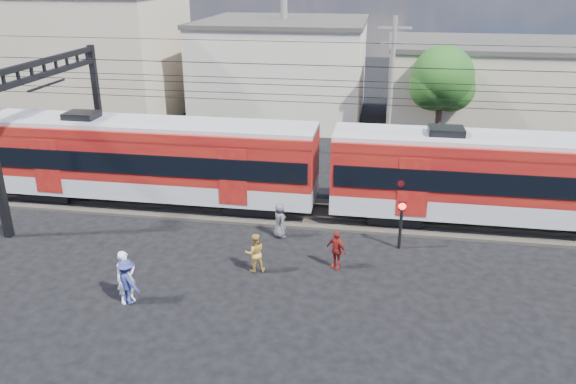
% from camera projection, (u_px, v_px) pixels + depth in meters
% --- Properties ---
extents(ground, '(120.00, 120.00, 0.00)m').
position_uv_depth(ground, '(209.00, 301.00, 19.53)').
color(ground, black).
rests_on(ground, ground).
extents(track_bed, '(70.00, 3.40, 0.12)m').
position_uv_depth(track_bed, '(258.00, 209.00, 26.84)').
color(track_bed, '#2D2823').
rests_on(track_bed, ground).
extents(rail_near, '(70.00, 0.12, 0.12)m').
position_uv_depth(rail_near, '(254.00, 213.00, 26.11)').
color(rail_near, '#59544C').
rests_on(rail_near, track_bed).
extents(rail_far, '(70.00, 0.12, 0.12)m').
position_uv_depth(rail_far, '(261.00, 201.00, 27.48)').
color(rail_far, '#59544C').
rests_on(rail_far, track_bed).
extents(commuter_train, '(50.30, 3.08, 4.17)m').
position_uv_depth(commuter_train, '(153.00, 157.00, 26.74)').
color(commuter_train, black).
rests_on(commuter_train, ground).
extents(catenary, '(70.00, 9.30, 7.52)m').
position_uv_depth(catenary, '(75.00, 98.00, 26.29)').
color(catenary, black).
rests_on(catenary, ground).
extents(building_west, '(14.28, 10.20, 9.30)m').
position_uv_depth(building_west, '(82.00, 56.00, 42.40)').
color(building_west, tan).
rests_on(building_west, ground).
extents(building_midwest, '(12.24, 12.24, 7.30)m').
position_uv_depth(building_midwest, '(284.00, 68.00, 43.23)').
color(building_midwest, beige).
rests_on(building_midwest, ground).
extents(building_mideast, '(16.32, 10.20, 6.30)m').
position_uv_depth(building_mideast, '(508.00, 89.00, 38.22)').
color(building_mideast, tan).
rests_on(building_mideast, ground).
extents(utility_pole_mid, '(1.80, 0.24, 8.50)m').
position_uv_depth(utility_pole_mid, '(391.00, 91.00, 30.69)').
color(utility_pole_mid, slate).
rests_on(utility_pole_mid, ground).
extents(tree_near, '(3.82, 3.64, 6.72)m').
position_uv_depth(tree_near, '(445.00, 81.00, 32.99)').
color(tree_near, '#382619').
rests_on(tree_near, ground).
extents(pedestrian_a, '(0.80, 0.84, 1.93)m').
position_uv_depth(pedestrian_a, '(126.00, 277.00, 19.16)').
color(pedestrian_a, white).
rests_on(pedestrian_a, ground).
extents(pedestrian_b, '(0.92, 0.83, 1.55)m').
position_uv_depth(pedestrian_b, '(255.00, 253.00, 21.21)').
color(pedestrian_b, gold).
rests_on(pedestrian_b, ground).
extents(pedestrian_c, '(1.24, 1.03, 1.66)m').
position_uv_depth(pedestrian_c, '(127.00, 281.00, 19.16)').
color(pedestrian_c, navy).
rests_on(pedestrian_c, ground).
extents(pedestrian_d, '(0.95, 0.85, 1.55)m').
position_uv_depth(pedestrian_d, '(336.00, 250.00, 21.45)').
color(pedestrian_d, maroon).
rests_on(pedestrian_d, ground).
extents(pedestrian_e, '(0.83, 0.90, 1.54)m').
position_uv_depth(pedestrian_e, '(280.00, 220.00, 23.97)').
color(pedestrian_e, '#4D4D52').
rests_on(pedestrian_e, ground).
extents(crossing_signal, '(0.30, 0.30, 2.09)m').
position_uv_depth(crossing_signal, '(401.00, 216.00, 22.70)').
color(crossing_signal, black).
rests_on(crossing_signal, ground).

